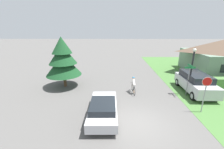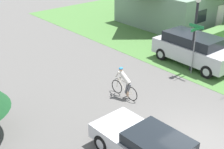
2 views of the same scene
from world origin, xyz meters
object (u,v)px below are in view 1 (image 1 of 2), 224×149
Objects in this scene: cyclist at (134,86)px; conifer_tall_near at (63,59)px; street_name_sign at (189,75)px; parked_suv_right at (195,82)px; street_lamp at (192,68)px; stop_sign at (206,88)px; sedan_left_lane at (103,109)px.

conifer_tall_near is at bearing 74.34° from cyclist.
parked_suv_right is at bearing 34.63° from street_name_sign.
stop_sign is at bearing -98.08° from street_lamp.
conifer_tall_near is at bearing 36.72° from sedan_left_lane.
street_lamp reaches higher than sedan_left_lane.
conifer_tall_near is (-11.23, 4.78, 1.02)m from stop_sign.
parked_suv_right is at bearing -63.71° from sedan_left_lane.
stop_sign is at bearing 161.37° from parked_suv_right.
cyclist is 4.78m from street_name_sign.
sedan_left_lane is 7.31m from conifer_tall_near.
cyclist is at bearing -31.62° from stop_sign.
street_lamp reaches higher than street_name_sign.
conifer_tall_near reaches higher than stop_sign.
stop_sign is 2.74m from street_name_sign.
stop_sign reaches higher than sedan_left_lane.
parked_suv_right is 1.83m from street_lamp.
parked_suv_right is 1.67m from street_name_sign.
sedan_left_lane is 1.04× the size of street_lamp.
sedan_left_lane is 2.58× the size of cyclist.
cyclist is at bearing 176.93° from street_lamp.
street_lamp is at bearing -64.13° from sedan_left_lane.
parked_suv_right is 1.85× the size of stop_sign.
sedan_left_lane is 8.01m from street_name_sign.
stop_sign is at bearing -84.94° from sedan_left_lane.
street_lamp is 0.84× the size of conifer_tall_near.
stop_sign is 3.11m from street_lamp.
sedan_left_lane is 0.88× the size of conifer_tall_near.
parked_suv_right is at bearing -90.70° from cyclist.
conifer_tall_near is at bearing 171.33° from street_lamp.
stop_sign is 0.94× the size of street_name_sign.
parked_suv_right is 1.16× the size of street_lamp.
parked_suv_right is at bearing 30.85° from street_lamp.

